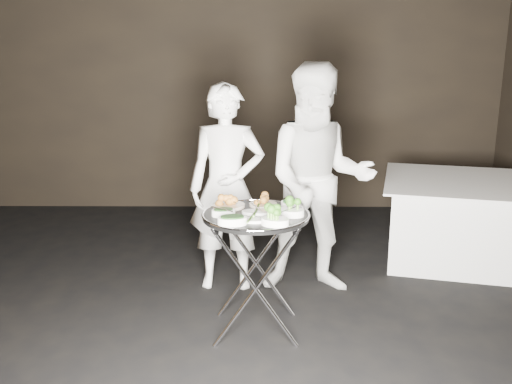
{
  "coord_description": "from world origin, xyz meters",
  "views": [
    {
      "loc": [
        0.23,
        -3.14,
        1.93
      ],
      "look_at": [
        0.2,
        0.58,
        0.95
      ],
      "focal_mm": 40.0,
      "sensor_mm": 36.0,
      "label": 1
    }
  ],
  "objects_px": {
    "serving_tray": "(256,215)",
    "tray_stand": "(256,268)",
    "waiter_left": "(227,188)",
    "dining_table": "(456,219)",
    "waiter_right": "(319,181)"
  },
  "relations": [
    {
      "from": "serving_tray",
      "to": "dining_table",
      "type": "xyz_separation_m",
      "value": [
        1.81,
        1.39,
        -0.46
      ]
    },
    {
      "from": "serving_tray",
      "to": "waiter_left",
      "type": "relative_size",
      "value": 0.43
    },
    {
      "from": "waiter_right",
      "to": "tray_stand",
      "type": "bearing_deg",
      "value": -123.21
    },
    {
      "from": "serving_tray",
      "to": "dining_table",
      "type": "height_order",
      "value": "serving_tray"
    },
    {
      "from": "waiter_right",
      "to": "dining_table",
      "type": "distance_m",
      "value": 1.59
    },
    {
      "from": "serving_tray",
      "to": "waiter_left",
      "type": "bearing_deg",
      "value": 106.89
    },
    {
      "from": "tray_stand",
      "to": "serving_tray",
      "type": "bearing_deg",
      "value": -116.57
    },
    {
      "from": "serving_tray",
      "to": "waiter_left",
      "type": "xyz_separation_m",
      "value": [
        -0.24,
        0.78,
        -0.01
      ]
    },
    {
      "from": "serving_tray",
      "to": "dining_table",
      "type": "bearing_deg",
      "value": 37.48
    },
    {
      "from": "dining_table",
      "to": "tray_stand",
      "type": "bearing_deg",
      "value": -142.52
    },
    {
      "from": "dining_table",
      "to": "serving_tray",
      "type": "bearing_deg",
      "value": -142.52
    },
    {
      "from": "waiter_left",
      "to": "dining_table",
      "type": "height_order",
      "value": "waiter_left"
    },
    {
      "from": "waiter_left",
      "to": "waiter_right",
      "type": "bearing_deg",
      "value": -6.38
    },
    {
      "from": "serving_tray",
      "to": "waiter_right",
      "type": "relative_size",
      "value": 0.4
    },
    {
      "from": "serving_tray",
      "to": "tray_stand",
      "type": "bearing_deg",
      "value": 63.43
    }
  ]
}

